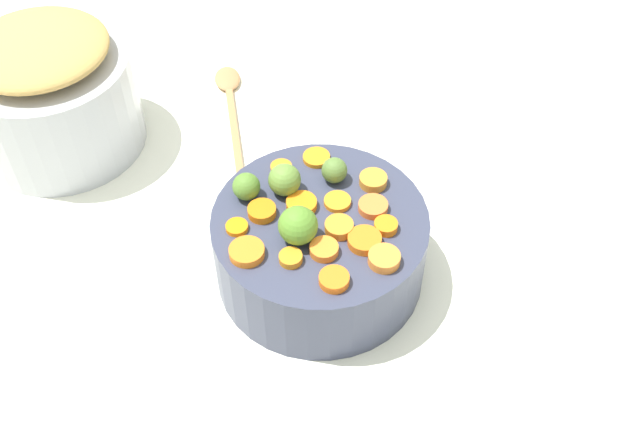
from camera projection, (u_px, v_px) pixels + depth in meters
tabletop at (299, 260)px, 0.94m from camera, size 2.40×2.40×0.02m
serving_bowl_carrots at (320, 247)px, 0.88m from camera, size 0.25×0.25×0.10m
metal_pot at (54, 103)px, 1.02m from camera, size 0.23×0.23×0.14m
stuffing_mound at (36, 49)px, 0.96m from camera, size 0.18×0.18×0.04m
carrot_slice_0 at (365, 240)px, 0.82m from camera, size 0.05×0.05×0.01m
carrot_slice_1 at (300, 205)px, 0.85m from camera, size 0.05×0.05×0.01m
carrot_slice_2 at (237, 227)px, 0.83m from camera, size 0.03×0.03×0.01m
carrot_slice_3 at (373, 180)px, 0.88m from camera, size 0.03×0.03×0.01m
carrot_slice_4 at (373, 207)px, 0.85m from camera, size 0.04×0.04×0.01m
carrot_slice_5 at (334, 279)px, 0.78m from camera, size 0.05×0.05×0.01m
carrot_slice_6 at (291, 258)px, 0.80m from camera, size 0.04×0.04×0.01m
carrot_slice_7 at (324, 249)px, 0.81m from camera, size 0.04×0.04×0.01m
carrot_slice_8 at (339, 227)px, 0.83m from camera, size 0.04×0.04×0.01m
carrot_slice_9 at (281, 168)px, 0.89m from camera, size 0.04×0.04×0.01m
carrot_slice_10 at (261, 210)px, 0.84m from camera, size 0.05×0.05×0.01m
carrot_slice_11 at (337, 202)px, 0.86m from camera, size 0.03×0.03×0.01m
carrot_slice_12 at (247, 252)px, 0.80m from camera, size 0.04×0.04×0.01m
carrot_slice_13 at (316, 158)px, 0.90m from camera, size 0.04×0.04×0.01m
carrot_slice_14 at (386, 226)px, 0.83m from camera, size 0.04×0.04×0.01m
carrot_slice_15 at (384, 259)px, 0.80m from camera, size 0.04×0.04×0.01m
brussels_sprout_0 at (246, 187)px, 0.85m from camera, size 0.03×0.03×0.03m
brussels_sprout_1 at (334, 170)px, 0.87m from camera, size 0.03×0.03×0.03m
brussels_sprout_2 at (298, 225)px, 0.81m from camera, size 0.04×0.04×0.04m
brussels_sprout_3 at (285, 180)px, 0.86m from camera, size 0.04×0.04×0.04m
wooden_spoon at (230, 98)px, 1.13m from camera, size 0.24×0.10×0.01m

